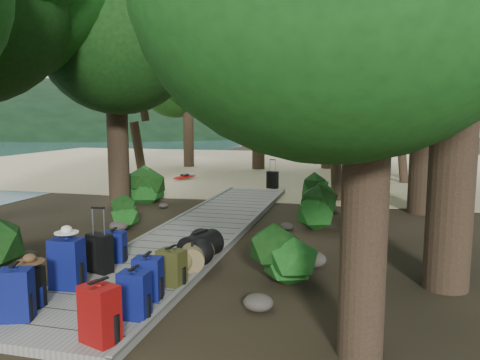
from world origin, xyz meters
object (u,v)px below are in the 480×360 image
(backpack_right_a, at_px, (100,311))
(sun_lounger, at_px, (348,177))
(backpack_left_b, at_px, (30,285))
(suitcase_on_boardwalk, at_px, (100,253))
(backpack_left_a, at_px, (16,292))
(backpack_left_d, at_px, (114,245))
(backpack_right_c, at_px, (148,276))
(duffel_right_khaki, at_px, (193,256))
(backpack_right_d, at_px, (171,266))
(backpack_right_b, at_px, (134,293))
(lone_suitcase_on_sand, at_px, (272,180))
(backpack_left_c, at_px, (67,261))
(duffel_right_black, at_px, (201,246))
(kayak, at_px, (185,176))

(backpack_right_a, distance_m, sun_lounger, 14.69)
(backpack_left_b, xyz_separation_m, suitcase_on_boardwalk, (0.15, 1.51, 0.01))
(backpack_left_a, bearing_deg, backpack_left_d, 71.47)
(backpack_right_c, xyz_separation_m, duffel_right_khaki, (0.15, 1.42, -0.12))
(backpack_right_a, height_order, backpack_right_d, backpack_right_a)
(backpack_right_b, distance_m, suitcase_on_boardwalk, 2.03)
(duffel_right_khaki, relative_size, lone_suitcase_on_sand, 0.98)
(suitcase_on_boardwalk, height_order, sun_lounger, suitcase_on_boardwalk)
(backpack_left_c, xyz_separation_m, backpack_right_a, (1.38, -1.41, -0.05))
(lone_suitcase_on_sand, height_order, sun_lounger, lone_suitcase_on_sand)
(backpack_right_d, xyz_separation_m, sun_lounger, (2.33, 12.57, -0.13))
(lone_suitcase_on_sand, bearing_deg, backpack_left_a, -76.39)
(backpack_left_a, relative_size, backpack_left_b, 1.19)
(backpack_right_a, distance_m, duffel_right_black, 3.26)
(backpack_right_c, height_order, backpack_right_d, backpack_right_c)
(duffel_right_khaki, bearing_deg, backpack_right_c, -113.31)
(backpack_left_a, distance_m, duffel_right_khaki, 2.88)
(suitcase_on_boardwalk, bearing_deg, sun_lounger, 90.64)
(backpack_right_b, bearing_deg, duffel_right_khaki, 88.53)
(backpack_left_d, relative_size, lone_suitcase_on_sand, 0.94)
(backpack_left_b, relative_size, backpack_right_d, 1.02)
(backpack_left_b, bearing_deg, backpack_right_b, 5.64)
(kayak, bearing_deg, backpack_right_b, -51.05)
(backpack_left_a, height_order, sun_lounger, backpack_left_a)
(backpack_left_a, height_order, backpack_left_c, backpack_left_c)
(duffel_right_black, relative_size, sun_lounger, 0.46)
(backpack_right_a, height_order, kayak, backpack_right_a)
(suitcase_on_boardwalk, bearing_deg, backpack_left_b, -78.26)
(backpack_left_d, xyz_separation_m, sun_lounger, (3.77, 11.72, -0.12))
(backpack_right_a, xyz_separation_m, suitcase_on_boardwalk, (-1.30, 2.18, -0.05))
(backpack_left_b, distance_m, backpack_right_a, 1.60)
(duffel_right_black, bearing_deg, backpack_right_d, -71.94)
(backpack_right_a, xyz_separation_m, duffel_right_khaki, (0.11, 2.75, -0.16))
(backpack_left_b, xyz_separation_m, backpack_right_a, (1.45, -0.67, 0.06))
(backpack_left_c, bearing_deg, backpack_right_c, -8.43)
(duffel_right_khaki, bearing_deg, backpack_right_d, -109.86)
(backpack_right_d, distance_m, kayak, 13.04)
(backpack_right_a, bearing_deg, backpack_left_a, -172.10)
(suitcase_on_boardwalk, bearing_deg, backpack_right_b, -29.77)
(backpack_left_a, relative_size, backpack_right_c, 1.12)
(duffel_right_black, bearing_deg, suitcase_on_boardwalk, -123.70)
(backpack_right_b, relative_size, kayak, 0.23)
(kayak, distance_m, sun_lounger, 6.81)
(backpack_right_c, bearing_deg, suitcase_on_boardwalk, 140.92)
(backpack_left_a, height_order, backpack_right_a, backpack_right_a)
(duffel_right_khaki, height_order, suitcase_on_boardwalk, suitcase_on_boardwalk)
(kayak, bearing_deg, duffel_right_khaki, -47.86)
(backpack_left_c, height_order, backpack_right_a, backpack_left_c)
(backpack_left_d, bearing_deg, backpack_right_d, -39.86)
(backpack_right_b, bearing_deg, sun_lounger, 79.93)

